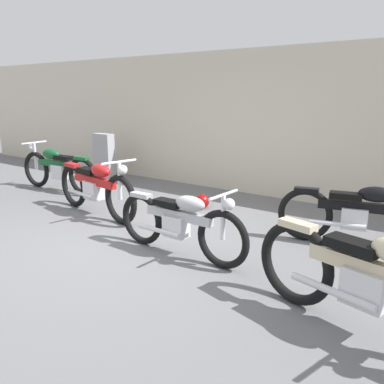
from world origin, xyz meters
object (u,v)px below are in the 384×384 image
(helmet, at_px, (202,201))
(motorcycle_silver, at_px, (180,222))
(motorcycle_black, at_px, (360,214))
(motorcycle_red, at_px, (96,187))
(motorcycle_cream, at_px, (376,283))
(motorcycle_green, at_px, (58,168))
(stone_marker, at_px, (104,157))

(helmet, distance_m, motorcycle_silver, 2.12)
(helmet, xyz_separation_m, motorcycle_black, (2.62, -0.32, 0.31))
(motorcycle_red, relative_size, motorcycle_cream, 0.97)
(helmet, bearing_deg, motorcycle_silver, -62.56)
(motorcycle_red, bearing_deg, helmet, 57.73)
(motorcycle_green, height_order, motorcycle_red, motorcycle_red)
(motorcycle_black, height_order, motorcycle_cream, motorcycle_cream)
(motorcycle_green, relative_size, motorcycle_silver, 1.10)
(motorcycle_silver, xyz_separation_m, motorcycle_black, (1.66, 1.54, 0.02))
(stone_marker, height_order, motorcycle_red, stone_marker)
(stone_marker, distance_m, motorcycle_red, 2.80)
(motorcycle_red, distance_m, motorcycle_cream, 4.51)
(stone_marker, distance_m, motorcycle_silver, 4.82)
(helmet, xyz_separation_m, motorcycle_silver, (0.97, -1.86, 0.29))
(motorcycle_silver, bearing_deg, motorcycle_black, 44.53)
(motorcycle_silver, height_order, motorcycle_cream, motorcycle_cream)
(helmet, xyz_separation_m, motorcycle_green, (-3.09, -0.62, 0.33))
(helmet, relative_size, motorcycle_silver, 0.13)
(stone_marker, relative_size, helmet, 4.31)
(stone_marker, bearing_deg, motorcycle_green, -87.65)
(motorcycle_red, height_order, motorcycle_cream, motorcycle_cream)
(motorcycle_black, relative_size, motorcycle_cream, 0.91)
(helmet, relative_size, motorcycle_green, 0.12)
(motorcycle_silver, relative_size, motorcycle_cream, 0.88)
(helmet, relative_size, motorcycle_black, 0.12)
(stone_marker, xyz_separation_m, motorcycle_black, (5.77, -0.97, -0.09))
(helmet, bearing_deg, motorcycle_black, -6.86)
(helmet, height_order, motorcycle_black, motorcycle_black)
(motorcycle_green, height_order, motorcycle_black, motorcycle_green)
(motorcycle_green, bearing_deg, motorcycle_silver, 159.26)
(stone_marker, xyz_separation_m, motorcycle_red, (1.99, -1.97, -0.06))
(motorcycle_cream, bearing_deg, motorcycle_black, 121.54)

